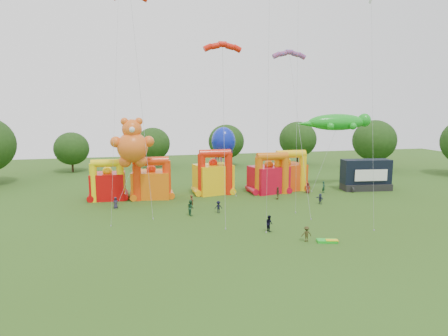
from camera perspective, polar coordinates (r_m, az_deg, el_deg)
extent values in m
plane|color=#2F4F16|center=(37.77, 8.49, -12.60)|extent=(160.00, 160.00, 0.00)
cylinder|color=#352314|center=(93.13, 20.54, 0.92)|extent=(0.44, 0.44, 3.72)
ellipsoid|color=#1B3911|center=(92.66, 20.69, 3.71)|extent=(9.30, 9.30, 8.89)
cylinder|color=#352314|center=(96.29, 10.43, 1.52)|extent=(0.44, 0.44, 3.51)
ellipsoid|color=#1B3911|center=(95.85, 10.50, 4.06)|extent=(8.77, 8.78, 8.39)
cylinder|color=#352314|center=(92.72, 0.32, 1.32)|extent=(0.44, 0.44, 3.30)
ellipsoid|color=#1B3911|center=(92.28, 0.32, 3.80)|extent=(8.25, 8.25, 7.88)
cylinder|color=#352314|center=(92.33, -10.05, 1.09)|extent=(0.44, 0.44, 3.09)
ellipsoid|color=#1B3911|center=(91.90, -10.12, 3.42)|extent=(7.73, 7.72, 7.38)
cylinder|color=#352314|center=(90.15, -20.82, 0.39)|extent=(0.44, 0.44, 2.88)
ellipsoid|color=#1B3911|center=(89.74, -20.95, 2.62)|extent=(7.20, 7.20, 6.88)
cube|color=#C2090A|center=(61.94, -16.24, -2.49)|extent=(5.07, 4.16, 3.94)
cylinder|color=yellow|center=(60.54, -18.13, -2.02)|extent=(1.07, 1.07, 5.63)
cylinder|color=yellow|center=(60.32, -14.55, -1.90)|extent=(1.07, 1.07, 5.63)
cylinder|color=yellow|center=(59.96, -16.46, 0.68)|extent=(4.32, 1.12, 1.12)
sphere|color=yellow|center=(61.55, -16.33, -0.42)|extent=(1.40, 1.40, 1.40)
cube|color=orange|center=(61.58, -10.30, -2.30)|extent=(6.23, 5.32, 4.04)
cylinder|color=#F1350B|center=(59.77, -12.32, -1.85)|extent=(1.22, 1.22, 5.77)
cylinder|color=#F1350B|center=(59.97, -8.18, -1.70)|extent=(1.22, 1.22, 5.77)
cylinder|color=#F1350B|center=(59.38, -10.32, 0.97)|extent=(4.94, 1.28, 1.28)
sphere|color=#F1350B|center=(61.18, -10.36, -0.16)|extent=(1.40, 1.40, 1.40)
cube|color=yellow|center=(63.55, -1.56, -1.56)|extent=(6.31, 5.49, 4.59)
cylinder|color=red|center=(61.46, -3.22, -1.00)|extent=(1.20, 1.20, 6.55)
cylinder|color=red|center=(62.32, 0.65, -0.85)|extent=(1.20, 1.20, 6.55)
cylinder|color=red|center=(61.38, -1.28, 2.09)|extent=(4.86, 1.26, 1.26)
sphere|color=red|center=(63.14, -1.57, 0.76)|extent=(1.40, 1.40, 1.40)
cube|color=red|center=(64.76, 6.37, -1.59)|extent=(6.48, 5.68, 4.20)
cylinder|color=orange|center=(62.42, 4.99, -1.12)|extent=(1.22, 1.22, 6.00)
cylinder|color=orange|center=(63.88, 8.69, -0.96)|extent=(1.22, 1.22, 6.00)
cylinder|color=orange|center=(62.67, 6.91, 1.66)|extent=(4.94, 1.28, 1.28)
sphere|color=orange|center=(64.38, 6.40, 0.51)|extent=(1.40, 1.40, 1.40)
cube|color=#E8430C|center=(67.18, 8.93, -1.23)|extent=(6.20, 5.33, 4.29)
cylinder|color=yellow|center=(64.80, 7.72, -0.74)|extent=(1.20, 1.20, 6.13)
cylinder|color=yellow|center=(66.43, 11.16, -0.60)|extent=(1.20, 1.20, 6.13)
cylinder|color=yellow|center=(65.16, 9.53, 1.99)|extent=(4.87, 1.26, 1.26)
sphere|color=yellow|center=(66.81, 8.98, 0.84)|extent=(1.40, 1.40, 1.40)
cube|color=black|center=(70.25, 19.59, -2.52)|extent=(8.22, 3.88, 1.10)
cube|color=black|center=(69.99, 19.61, -0.46)|extent=(8.17, 3.50, 3.96)
cube|color=white|center=(68.78, 20.28, -0.98)|extent=(5.44, 0.72, 1.86)
cylinder|color=black|center=(67.64, 17.86, -2.99)|extent=(0.30, 0.90, 0.90)
cylinder|color=black|center=(71.08, 22.25, -2.67)|extent=(0.30, 0.90, 0.90)
sphere|color=orange|center=(57.46, -12.93, 2.91)|extent=(4.29, 4.29, 4.29)
sphere|color=orange|center=(57.27, -13.02, 5.44)|extent=(2.73, 2.73, 2.73)
sphere|color=orange|center=(57.22, -14.04, 6.47)|extent=(1.07, 1.07, 1.07)
sphere|color=orange|center=(57.23, -12.08, 6.54)|extent=(1.07, 1.07, 1.07)
sphere|color=orange|center=(57.43, -15.20, 3.61)|extent=(1.56, 1.56, 1.56)
sphere|color=orange|center=(57.44, -10.72, 3.76)|extent=(1.56, 1.56, 1.56)
sphere|color=orange|center=(57.69, -13.93, 0.95)|extent=(1.76, 1.76, 1.76)
sphere|color=orange|center=(57.70, -11.80, 1.02)|extent=(1.76, 1.76, 1.76)
sphere|color=white|center=(55.95, -13.02, 5.36)|extent=(0.78, 0.78, 0.78)
ellipsoid|color=#16A01D|center=(70.13, 15.84, 6.33)|extent=(10.45, 3.27, 2.78)
sphere|color=#16A01D|center=(72.72, 19.39, 6.48)|extent=(2.25, 2.25, 2.25)
cone|color=#16A01D|center=(67.74, 11.87, 6.22)|extent=(4.08, 1.63, 1.63)
sphere|color=#16A01D|center=(72.58, 16.61, 5.88)|extent=(1.22, 1.22, 1.22)
sphere|color=#16A01D|center=(69.76, 17.94, 5.72)|extent=(1.22, 1.22, 1.22)
sphere|color=#16A01D|center=(70.65, 13.72, 5.93)|extent=(1.22, 1.22, 1.22)
sphere|color=#16A01D|center=(67.76, 14.96, 5.77)|extent=(1.22, 1.22, 1.22)
ellipsoid|color=#0B1FAD|center=(66.99, -0.08, 3.83)|extent=(4.00, 4.00, 4.80)
cone|color=#591E8C|center=(67.52, 1.00, 2.00)|extent=(0.90, 0.90, 3.20)
cone|color=#591E8C|center=(68.45, 0.24, 2.09)|extent=(0.90, 0.90, 3.20)
cone|color=#591E8C|center=(68.17, -0.82, 2.06)|extent=(0.90, 0.90, 3.20)
cone|color=#591E8C|center=(66.94, -1.16, 1.94)|extent=(0.90, 0.90, 3.20)
cone|color=#591E8C|center=(65.99, -0.41, 1.84)|extent=(0.90, 0.90, 3.20)
cone|color=#591E8C|center=(66.28, 0.69, 1.87)|extent=(0.90, 0.90, 3.20)
cube|color=green|center=(42.73, 14.48, -10.05)|extent=(2.19, 1.48, 0.24)
cube|color=yellow|center=(42.62, 15.16, -9.93)|extent=(1.31, 0.89, 0.10)
imported|color=#242036|center=(56.15, -15.24, -4.82)|extent=(0.83, 0.59, 1.59)
imported|color=#512517|center=(54.50, -4.61, -4.82)|extent=(0.56, 0.74, 1.82)
imported|color=#1C4729|center=(51.02, -4.77, -5.68)|extent=(0.94, 1.10, 1.98)
imported|color=black|center=(52.03, -0.81, -5.59)|extent=(1.04, 0.63, 1.58)
imported|color=#45311B|center=(60.09, 7.68, -3.56)|extent=(0.84, 1.19, 1.87)
imported|color=#2A2F47|center=(58.33, 13.57, -4.29)|extent=(0.82, 1.48, 1.52)
imported|color=maroon|center=(64.99, 11.90, -2.80)|extent=(1.01, 0.93, 1.73)
imported|color=#183C28|center=(65.84, 14.05, -2.66)|extent=(0.81, 0.79, 1.88)
imported|color=black|center=(44.86, 6.46, -7.85)|extent=(0.87, 1.01, 1.82)
imported|color=#363215|center=(42.20, 11.69, -9.20)|extent=(1.10, 0.70, 1.62)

